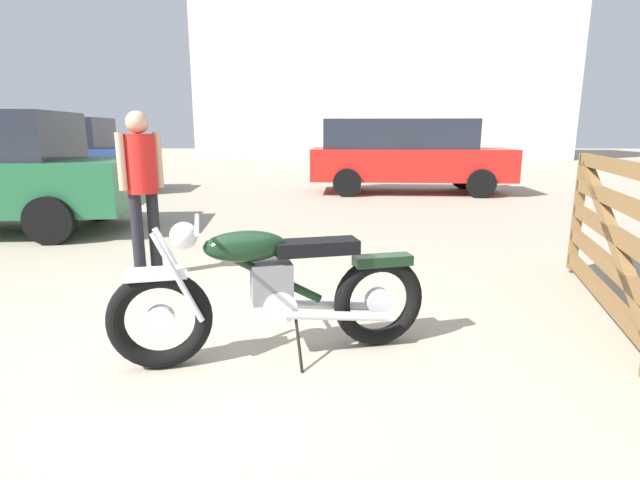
# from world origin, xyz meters

# --- Properties ---
(ground_plane) EXTENTS (80.00, 80.00, 0.00)m
(ground_plane) POSITION_xyz_m (0.00, 0.00, 0.00)
(ground_plane) COLOR tan
(vintage_motorcycle) EXTENTS (2.04, 0.74, 0.94)m
(vintage_motorcycle) POSITION_xyz_m (0.33, 0.19, 0.45)
(vintage_motorcycle) COLOR black
(vintage_motorcycle) RESTS_ON ground_plane
(timber_gate) EXTENTS (0.76, 2.49, 1.60)m
(timber_gate) POSITION_xyz_m (2.89, 0.74, 0.70)
(timber_gate) COLOR brown
(timber_gate) RESTS_ON ground_plane
(bystander) EXTENTS (0.34, 0.36, 1.66)m
(bystander) POSITION_xyz_m (-1.17, 1.99, 1.02)
(bystander) COLOR black
(bystander) RESTS_ON ground_plane
(white_estate_far) EXTENTS (4.78, 2.14, 1.74)m
(white_estate_far) POSITION_xyz_m (2.55, 9.03, 0.94)
(white_estate_far) COLOR black
(white_estate_far) RESTS_ON ground_plane
(silver_sedan_mid) EXTENTS (4.01, 2.05, 1.78)m
(silver_sedan_mid) POSITION_xyz_m (-5.75, 8.99, 0.92)
(silver_sedan_mid) COLOR black
(silver_sedan_mid) RESTS_ON ground_plane
(industrial_building) EXTENTS (20.90, 10.34, 10.42)m
(industrial_building) POSITION_xyz_m (3.66, 27.33, 5.22)
(industrial_building) COLOR beige
(industrial_building) RESTS_ON ground_plane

